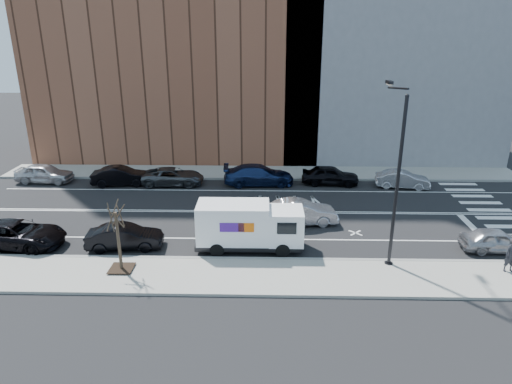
{
  "coord_description": "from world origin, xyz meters",
  "views": [
    {
      "loc": [
        0.45,
        -29.07,
        11.95
      ],
      "look_at": [
        -0.24,
        0.14,
        1.4
      ],
      "focal_mm": 32.0,
      "sensor_mm": 36.0,
      "label": 1
    }
  ],
  "objects_px": {
    "far_parked_a": "(44,173)",
    "fedex_van": "(249,226)",
    "driving_sedan": "(300,212)",
    "pedestrian": "(511,255)",
    "far_parked_b": "(121,176)",
    "near_parked_front": "(496,240)"
  },
  "relations": [
    {
      "from": "driving_sedan",
      "to": "pedestrian",
      "type": "height_order",
      "value": "pedestrian"
    },
    {
      "from": "near_parked_front",
      "to": "pedestrian",
      "type": "relative_size",
      "value": 2.14
    },
    {
      "from": "far_parked_a",
      "to": "driving_sedan",
      "type": "bearing_deg",
      "value": -108.66
    },
    {
      "from": "pedestrian",
      "to": "fedex_van",
      "type": "bearing_deg",
      "value": 162.73
    },
    {
      "from": "driving_sedan",
      "to": "pedestrian",
      "type": "relative_size",
      "value": 2.64
    },
    {
      "from": "far_parked_a",
      "to": "fedex_van",
      "type": "bearing_deg",
      "value": -121.31
    },
    {
      "from": "driving_sedan",
      "to": "near_parked_front",
      "type": "relative_size",
      "value": 1.23
    },
    {
      "from": "far_parked_a",
      "to": "near_parked_front",
      "type": "bearing_deg",
      "value": -107.53
    },
    {
      "from": "fedex_van",
      "to": "driving_sedan",
      "type": "distance_m",
      "value": 4.85
    },
    {
      "from": "far_parked_b",
      "to": "near_parked_front",
      "type": "distance_m",
      "value": 26.99
    },
    {
      "from": "near_parked_front",
      "to": "pedestrian",
      "type": "height_order",
      "value": "pedestrian"
    },
    {
      "from": "driving_sedan",
      "to": "pedestrian",
      "type": "distance_m",
      "value": 11.99
    },
    {
      "from": "far_parked_b",
      "to": "driving_sedan",
      "type": "distance_m",
      "value": 15.69
    },
    {
      "from": "near_parked_front",
      "to": "far_parked_b",
      "type": "bearing_deg",
      "value": 65.85
    },
    {
      "from": "driving_sedan",
      "to": "fedex_van",
      "type": "bearing_deg",
      "value": 132.4
    },
    {
      "from": "far_parked_b",
      "to": "driving_sedan",
      "type": "height_order",
      "value": "driving_sedan"
    },
    {
      "from": "far_parked_b",
      "to": "driving_sedan",
      "type": "relative_size",
      "value": 0.96
    },
    {
      "from": "far_parked_b",
      "to": "pedestrian",
      "type": "relative_size",
      "value": 2.52
    },
    {
      "from": "far_parked_a",
      "to": "near_parked_front",
      "type": "distance_m",
      "value": 33.18
    },
    {
      "from": "far_parked_b",
      "to": "pedestrian",
      "type": "distance_m",
      "value": 27.67
    },
    {
      "from": "driving_sedan",
      "to": "pedestrian",
      "type": "xyz_separation_m",
      "value": [
        10.31,
        -6.12,
        0.27
      ]
    },
    {
      "from": "far_parked_b",
      "to": "driving_sedan",
      "type": "bearing_deg",
      "value": -124.34
    }
  ]
}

